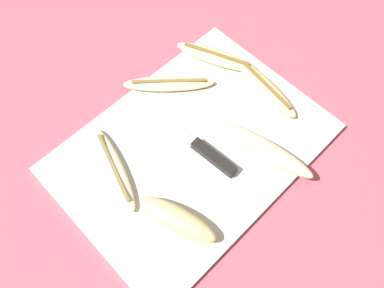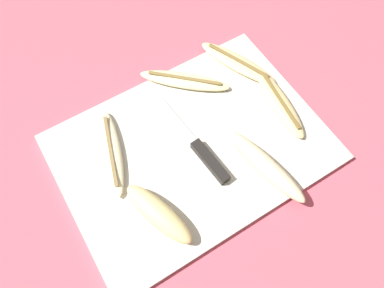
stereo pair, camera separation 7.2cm
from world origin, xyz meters
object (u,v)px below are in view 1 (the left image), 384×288
object	(u,v)px
banana_spotted_left	(265,88)
banana_cream_curved	(268,150)
banana_mellow_near	(216,57)
banana_golden_short	(177,219)
banana_bright_far	(114,168)
knife	(205,151)
banana_soft_right	(169,83)

from	to	relation	value
banana_spotted_left	banana_cream_curved	bearing A→B (deg)	-138.31
banana_spotted_left	banana_mellow_near	size ratio (longest dim) A/B	0.97
banana_mellow_near	banana_golden_short	bearing A→B (deg)	-146.64
banana_bright_far	banana_mellow_near	distance (m)	0.33
banana_bright_far	banana_mellow_near	xyz separation A→B (m)	(0.33, 0.05, -0.00)
banana_spotted_left	banana_golden_short	size ratio (longest dim) A/B	1.17
banana_golden_short	banana_mellow_near	distance (m)	0.37
banana_spotted_left	banana_cream_curved	distance (m)	0.15
banana_golden_short	banana_cream_curved	size ratio (longest dim) A/B	0.81
banana_bright_far	banana_spotted_left	bearing A→B (deg)	-13.07
knife	banana_golden_short	world-z (taller)	banana_golden_short
banana_mellow_near	banana_cream_curved	bearing A→B (deg)	-113.18
banana_bright_far	knife	bearing A→B (deg)	-31.97
banana_golden_short	banana_mellow_near	xyz separation A→B (m)	(0.31, 0.21, -0.01)
knife	banana_bright_far	size ratio (longest dim) A/B	1.22
banana_bright_far	banana_soft_right	world-z (taller)	banana_bright_far
banana_golden_short	banana_bright_far	xyz separation A→B (m)	(-0.02, 0.16, -0.01)
banana_golden_short	banana_soft_right	bearing A→B (deg)	50.07
banana_spotted_left	banana_soft_right	bearing A→B (deg)	132.37
knife	banana_golden_short	size ratio (longest dim) A/B	1.47
banana_spotted_left	banana_golden_short	distance (m)	0.33
banana_bright_far	banana_cream_curved	xyz separation A→B (m)	(0.23, -0.18, 0.01)
banana_soft_right	banana_mellow_near	bearing A→B (deg)	-9.53
banana_bright_far	banana_soft_right	size ratio (longest dim) A/B	1.13
banana_spotted_left	banana_soft_right	size ratio (longest dim) A/B	1.09
banana_bright_far	banana_cream_curved	size ratio (longest dim) A/B	0.98
banana_cream_curved	banana_spotted_left	bearing A→B (deg)	41.69
banana_spotted_left	banana_golden_short	world-z (taller)	banana_golden_short
banana_spotted_left	banana_bright_far	xyz separation A→B (m)	(-0.34, 0.08, -0.00)
banana_spotted_left	banana_mellow_near	distance (m)	0.13
banana_spotted_left	banana_bright_far	distance (m)	0.35
banana_mellow_near	banana_cream_curved	world-z (taller)	banana_cream_curved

